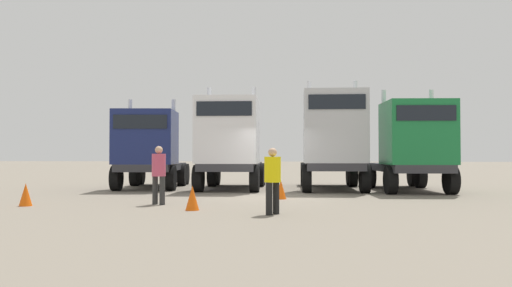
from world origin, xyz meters
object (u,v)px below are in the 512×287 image
object	(u,v)px
traffic_cone_near	(192,198)
traffic_cone_far	(26,195)
visitor_with_camera	(159,171)
traffic_cone_mid	(281,190)
semi_truck_white	(230,143)
semi_truck_green	(412,146)
visitor_in_hivis	(273,176)
semi_truck_navy	(149,149)
semi_truck_silver	(333,141)

from	to	relation	value
traffic_cone_near	traffic_cone_far	world-z (taller)	traffic_cone_far
visitor_with_camera	traffic_cone_near	size ratio (longest dim) A/B	2.64
traffic_cone_mid	traffic_cone_near	bearing A→B (deg)	-118.34
semi_truck_white	traffic_cone_far	world-z (taller)	semi_truck_white
semi_truck_green	visitor_with_camera	size ratio (longest dim) A/B	3.76
visitor_with_camera	traffic_cone_mid	bearing A→B (deg)	-29.80
semi_truck_white	visitor_in_hivis	xyz separation A→B (m)	(2.61, -8.37, -1.01)
visitor_with_camera	traffic_cone_mid	xyz separation A→B (m)	(3.36, 2.35, -0.67)
semi_truck_green	visitor_in_hivis	world-z (taller)	semi_truck_green
semi_truck_white	semi_truck_green	size ratio (longest dim) A/B	0.95
semi_truck_white	semi_truck_green	xyz separation A→B (m)	(7.23, -0.11, -0.14)
visitor_with_camera	traffic_cone_near	distance (m)	2.04
semi_truck_navy	traffic_cone_far	size ratio (longest dim) A/B	9.21
semi_truck_green	traffic_cone_near	size ratio (longest dim) A/B	9.93
semi_truck_navy	visitor_in_hivis	world-z (taller)	semi_truck_navy
semi_truck_green	traffic_cone_mid	bearing A→B (deg)	-57.34
visitor_with_camera	traffic_cone_far	world-z (taller)	visitor_with_camera
semi_truck_silver	visitor_in_hivis	size ratio (longest dim) A/B	4.03
semi_truck_navy	semi_truck_green	size ratio (longest dim) A/B	0.93
traffic_cone_near	visitor_in_hivis	bearing A→B (deg)	-17.76
semi_truck_green	traffic_cone_far	size ratio (longest dim) A/B	9.89
semi_truck_white	traffic_cone_near	bearing A→B (deg)	-0.44
traffic_cone_mid	traffic_cone_far	world-z (taller)	traffic_cone_far
semi_truck_navy	traffic_cone_far	distance (m)	7.70
visitor_with_camera	semi_truck_white	bearing A→B (deg)	16.97
semi_truck_white	visitor_with_camera	xyz separation A→B (m)	(-0.92, -6.31, -0.95)
traffic_cone_near	visitor_with_camera	bearing A→B (deg)	134.85
semi_truck_green	visitor_with_camera	distance (m)	10.27
traffic_cone_near	semi_truck_navy	bearing A→B (deg)	116.49
semi_truck_navy	visitor_with_camera	bearing A→B (deg)	13.40
semi_truck_white	semi_truck_silver	world-z (taller)	semi_truck_silver
semi_truck_white	semi_truck_silver	size ratio (longest dim) A/B	0.93
semi_truck_navy	traffic_cone_near	bearing A→B (deg)	18.30
visitor_in_hivis	traffic_cone_near	size ratio (longest dim) A/B	2.50
semi_truck_silver	traffic_cone_far	size ratio (longest dim) A/B	10.03
semi_truck_navy	visitor_with_camera	distance (m)	7.15
visitor_with_camera	semi_truck_green	bearing A→B (deg)	-27.48
semi_truck_navy	semi_truck_white	bearing A→B (deg)	76.84
traffic_cone_far	visitor_with_camera	bearing A→B (deg)	13.97
visitor_with_camera	traffic_cone_near	bearing A→B (deg)	-109.86
visitor_in_hivis	traffic_cone_far	bearing A→B (deg)	21.95
visitor_in_hivis	traffic_cone_near	xyz separation A→B (m)	(-2.17, 0.70, -0.61)
visitor_in_hivis	visitor_with_camera	size ratio (longest dim) A/B	0.95
semi_truck_silver	visitor_in_hivis	distance (m)	8.86
semi_truck_silver	traffic_cone_near	xyz separation A→B (m)	(-3.78, -7.95, -1.70)
traffic_cone_mid	semi_truck_navy	bearing A→B (deg)	144.48
semi_truck_navy	traffic_cone_near	xyz separation A→B (m)	(3.98, -7.98, -1.39)
semi_truck_navy	traffic_cone_mid	size ratio (longest dim) A/B	9.62
visitor_with_camera	traffic_cone_far	bearing A→B (deg)	129.26
semi_truck_green	traffic_cone_near	bearing A→B (deg)	-48.06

